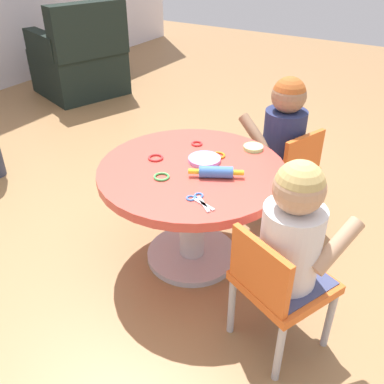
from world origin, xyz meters
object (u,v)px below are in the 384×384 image
at_px(seated_child_left, 294,230).
at_px(child_chair_right, 285,169).
at_px(craft_scissors, 199,200).
at_px(craft_table, 192,193).
at_px(child_chair_left, 278,284).
at_px(seated_child_right, 284,127).
at_px(armchair_dark, 81,62).
at_px(rolling_pin, 216,172).

distance_m(seated_child_left, child_chair_right, 0.86).
bearing_deg(craft_scissors, child_chair_right, -6.25).
xyz_separation_m(craft_table, seated_child_left, (-0.24, -0.54, 0.16)).
height_order(child_chair_left, seated_child_left, seated_child_left).
height_order(craft_table, seated_child_right, seated_child_right).
xyz_separation_m(craft_table, seated_child_right, (0.56, -0.20, 0.16)).
relative_size(craft_table, child_chair_left, 1.54).
relative_size(craft_table, armchair_dark, 0.91).
height_order(child_chair_left, craft_scissors, child_chair_left).
xyz_separation_m(child_chair_left, craft_scissors, (0.06, 0.37, 0.20)).
height_order(armchair_dark, craft_scissors, armchair_dark).
bearing_deg(craft_table, child_chair_right, -23.99).
distance_m(child_chair_left, seated_child_left, 0.23).
distance_m(seated_child_left, craft_scissors, 0.39).
bearing_deg(armchair_dark, craft_table, -125.04).
height_order(seated_child_left, rolling_pin, seated_child_left).
relative_size(craft_table, craft_scissors, 5.80).
xyz_separation_m(seated_child_left, child_chair_right, (0.78, 0.30, -0.23)).
bearing_deg(armchair_dark, child_chair_left, -123.63).
distance_m(child_chair_right, armchair_dark, 2.58).
bearing_deg(child_chair_left, craft_table, 62.60).
bearing_deg(child_chair_right, seated_child_right, 69.37).
distance_m(craft_table, seated_child_right, 0.61).
bearing_deg(craft_table, seated_child_left, -113.55).
relative_size(child_chair_left, craft_scissors, 3.77).
relative_size(child_chair_left, armchair_dark, 0.59).
bearing_deg(seated_child_left, craft_scissors, 86.16).
relative_size(child_chair_right, armchair_dark, 0.59).
relative_size(armchair_dark, craft_scissors, 6.37).
xyz_separation_m(seated_child_left, armchair_dark, (1.74, 2.69, -0.22)).
bearing_deg(child_chair_left, child_chair_right, 19.30).
bearing_deg(seated_child_right, child_chair_right, -110.63).
bearing_deg(armchair_dark, child_chair_right, -111.99).
distance_m(child_chair_right, rolling_pin, 0.61).
xyz_separation_m(child_chair_right, seated_child_right, (0.01, 0.04, 0.23)).
height_order(child_chair_right, armchair_dark, armchair_dark).
xyz_separation_m(rolling_pin, craft_scissors, (-0.19, -0.03, -0.02)).
relative_size(craft_table, seated_child_left, 1.62).
distance_m(child_chair_right, craft_scissors, 0.78).
bearing_deg(rolling_pin, craft_table, 81.40).
bearing_deg(seated_child_right, seated_child_left, -156.84).
height_order(seated_child_left, seated_child_right, same).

